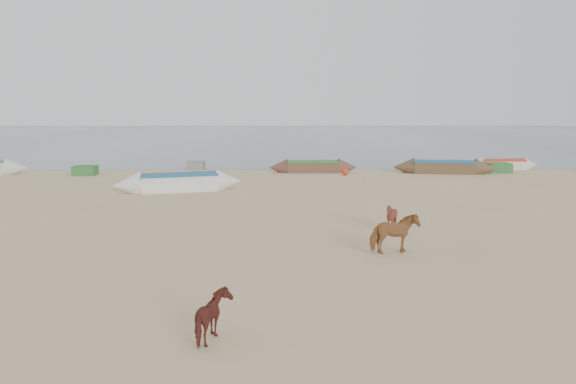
# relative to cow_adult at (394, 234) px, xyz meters

# --- Properties ---
(ground) EXTENTS (140.00, 140.00, 0.00)m
(ground) POSITION_rel_cow_adult_xyz_m (-2.96, 1.71, -0.59)
(ground) COLOR tan
(ground) RESTS_ON ground
(sea) EXTENTS (160.00, 160.00, 0.00)m
(sea) POSITION_rel_cow_adult_xyz_m (-2.96, 83.71, -0.58)
(sea) COLOR slate
(sea) RESTS_ON ground
(cow_adult) EXTENTS (1.51, 0.97, 1.18)m
(cow_adult) POSITION_rel_cow_adult_xyz_m (0.00, 0.00, 0.00)
(cow_adult) COLOR #975D31
(cow_adult) RESTS_ON ground
(calf_front) EXTENTS (1.14, 1.09, 0.98)m
(calf_front) POSITION_rel_cow_adult_xyz_m (0.56, 3.08, -0.10)
(calf_front) COLOR #57251B
(calf_front) RESTS_ON ground
(calf_right) EXTENTS (0.92, 1.02, 0.90)m
(calf_right) POSITION_rel_cow_adult_xyz_m (-4.56, -6.18, -0.14)
(calf_right) COLOR #5B251D
(calf_right) RESTS_ON ground
(near_canoe) EXTENTS (6.72, 3.26, 0.93)m
(near_canoe) POSITION_rel_cow_adult_xyz_m (-8.45, 13.06, -0.13)
(near_canoe) COLOR silver
(near_canoe) RESTS_ON ground
(waterline_canoes) EXTENTS (59.36, 4.33, 0.91)m
(waterline_canoes) POSITION_rel_cow_adult_xyz_m (-1.66, 21.88, -0.18)
(waterline_canoes) COLOR brown
(waterline_canoes) RESTS_ON ground
(beach_clutter) EXTENTS (43.52, 4.81, 0.64)m
(beach_clutter) POSITION_rel_cow_adult_xyz_m (1.46, 21.67, -0.29)
(beach_clutter) COLOR #2F682F
(beach_clutter) RESTS_ON ground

